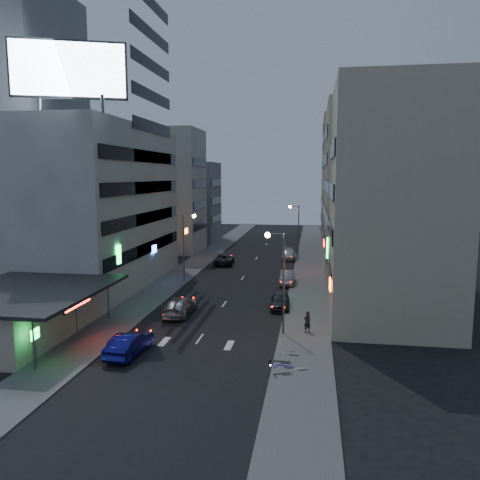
% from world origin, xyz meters
% --- Properties ---
extents(ground, '(180.00, 180.00, 0.00)m').
position_xyz_m(ground, '(0.00, 0.00, 0.00)').
color(ground, black).
rests_on(ground, ground).
extents(sidewalk_left, '(4.00, 120.00, 0.12)m').
position_xyz_m(sidewalk_left, '(-8.00, 30.00, 0.06)').
color(sidewalk_left, '#4C4C4F').
rests_on(sidewalk_left, ground).
extents(sidewalk_right, '(4.00, 120.00, 0.12)m').
position_xyz_m(sidewalk_right, '(8.00, 30.00, 0.06)').
color(sidewalk_right, '#4C4C4F').
rests_on(sidewalk_right, ground).
extents(food_court, '(11.00, 13.00, 3.88)m').
position_xyz_m(food_court, '(-13.90, 2.00, 1.98)').
color(food_court, tan).
rests_on(food_court, ground).
extents(white_building, '(14.00, 24.00, 18.00)m').
position_xyz_m(white_building, '(-17.00, 20.00, 9.00)').
color(white_building, '#B6B7B2').
rests_on(white_building, ground).
extents(grey_tower, '(10.00, 14.00, 34.00)m').
position_xyz_m(grey_tower, '(-26.00, 23.00, 17.00)').
color(grey_tower, gray).
rests_on(grey_tower, ground).
extents(shophouse_near, '(10.00, 11.00, 20.00)m').
position_xyz_m(shophouse_near, '(15.00, 10.50, 10.00)').
color(shophouse_near, tan).
rests_on(shophouse_near, ground).
extents(shophouse_mid, '(11.00, 12.00, 16.00)m').
position_xyz_m(shophouse_mid, '(15.50, 22.00, 8.00)').
color(shophouse_mid, tan).
rests_on(shophouse_mid, ground).
extents(shophouse_far, '(10.00, 14.00, 22.00)m').
position_xyz_m(shophouse_far, '(15.00, 35.00, 11.00)').
color(shophouse_far, tan).
rests_on(shophouse_far, ground).
extents(far_left_a, '(11.00, 10.00, 20.00)m').
position_xyz_m(far_left_a, '(-15.50, 45.00, 10.00)').
color(far_left_a, '#B6B7B2').
rests_on(far_left_a, ground).
extents(far_left_b, '(12.00, 10.00, 15.00)m').
position_xyz_m(far_left_b, '(-16.00, 58.00, 7.50)').
color(far_left_b, gray).
rests_on(far_left_b, ground).
extents(far_right_a, '(11.00, 12.00, 18.00)m').
position_xyz_m(far_right_a, '(15.50, 50.00, 9.00)').
color(far_right_a, tan).
rests_on(far_right_a, ground).
extents(far_right_b, '(12.00, 12.00, 24.00)m').
position_xyz_m(far_right_b, '(16.00, 64.00, 12.00)').
color(far_right_b, tan).
rests_on(far_right_b, ground).
extents(billboard, '(9.52, 3.75, 6.20)m').
position_xyz_m(billboard, '(-12.99, 9.97, 21.66)').
color(billboard, '#595B60').
rests_on(billboard, white_building).
extents(street_lamp_right_near, '(1.60, 0.44, 8.02)m').
position_xyz_m(street_lamp_right_near, '(5.90, 6.00, 5.36)').
color(street_lamp_right_near, '#595B60').
rests_on(street_lamp_right_near, sidewalk_right).
extents(street_lamp_left, '(1.60, 0.44, 8.02)m').
position_xyz_m(street_lamp_left, '(-5.90, 22.00, 5.36)').
color(street_lamp_left, '#595B60').
rests_on(street_lamp_left, sidewalk_left).
extents(street_lamp_right_far, '(1.60, 0.44, 8.02)m').
position_xyz_m(street_lamp_right_far, '(5.90, 40.00, 5.36)').
color(street_lamp_right_far, '#595B60').
rests_on(street_lamp_right_far, sidewalk_right).
extents(parked_car_right_near, '(1.94, 4.42, 1.48)m').
position_xyz_m(parked_car_right_near, '(5.52, 13.38, 0.74)').
color(parked_car_right_near, '#27282C').
rests_on(parked_car_right_near, ground).
extents(parked_car_right_mid, '(1.59, 4.56, 1.50)m').
position_xyz_m(parked_car_right_mid, '(5.60, 23.51, 0.75)').
color(parked_car_right_mid, '#999DA1').
rests_on(parked_car_right_mid, ground).
extents(parked_car_left, '(2.93, 5.58, 1.50)m').
position_xyz_m(parked_car_left, '(-3.92, 34.56, 0.75)').
color(parked_car_left, '#28282D').
rests_on(parked_car_left, ground).
extents(parked_car_right_far, '(2.42, 5.35, 1.52)m').
position_xyz_m(parked_car_right_far, '(4.92, 39.89, 0.76)').
color(parked_car_right_far, '#A0A5A8').
rests_on(parked_car_right_far, ground).
extents(road_car_blue, '(2.02, 4.94, 1.59)m').
position_xyz_m(road_car_blue, '(-4.05, 0.06, 0.80)').
color(road_car_blue, navy).
rests_on(road_car_blue, ground).
extents(road_car_silver, '(2.30, 5.51, 1.59)m').
position_xyz_m(road_car_silver, '(-3.31, 9.96, 0.80)').
color(road_car_silver, '#A0A2A8').
rests_on(road_car_silver, ground).
extents(person, '(0.75, 0.70, 1.71)m').
position_xyz_m(person, '(8.16, 6.54, 0.98)').
color(person, black).
rests_on(person, sidewalk_right).
extents(scooter_black_a, '(1.20, 1.79, 1.04)m').
position_xyz_m(scooter_black_a, '(7.20, -1.36, 0.64)').
color(scooter_black_a, black).
rests_on(scooter_black_a, sidewalk_right).
extents(scooter_silver_a, '(1.14, 1.74, 1.01)m').
position_xyz_m(scooter_silver_a, '(8.15, -0.49, 0.63)').
color(scooter_silver_a, '#A2A4AA').
rests_on(scooter_silver_a, sidewalk_right).
extents(scooter_blue, '(0.99, 1.89, 1.10)m').
position_xyz_m(scooter_blue, '(7.48, -0.46, 0.67)').
color(scooter_blue, navy).
rests_on(scooter_blue, sidewalk_right).
extents(scooter_black_b, '(0.64, 1.87, 1.14)m').
position_xyz_m(scooter_black_b, '(7.18, 0.38, 0.69)').
color(scooter_black_b, black).
rests_on(scooter_black_b, sidewalk_right).
extents(scooter_silver_b, '(0.80, 1.87, 1.11)m').
position_xyz_m(scooter_silver_b, '(7.69, 1.85, 0.68)').
color(scooter_silver_b, '#999AA0').
rests_on(scooter_silver_b, sidewalk_right).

